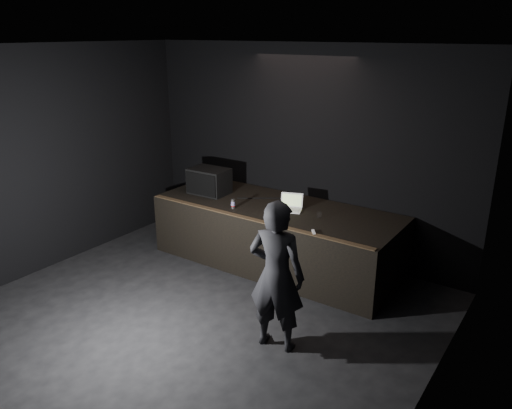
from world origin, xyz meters
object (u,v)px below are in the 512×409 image
object	(u,v)px
laptop	(291,206)
beer_can	(233,204)
person	(276,276)
stage_riser	(276,235)
stage_monitor	(209,181)

from	to	relation	value
laptop	beer_can	distance (m)	0.91
laptop	person	size ratio (longest dim) A/B	0.23
person	laptop	bearing A→B (deg)	-73.95
stage_riser	stage_monitor	xyz separation A→B (m)	(-1.32, -0.09, 0.72)
laptop	stage_monitor	bearing A→B (deg)	162.92
stage_monitor	laptop	distance (m)	1.59
laptop	beer_can	bearing A→B (deg)	-168.83
stage_riser	person	xyz separation A→B (m)	(1.23, -1.94, 0.44)
stage_riser	laptop	bearing A→B (deg)	0.69
laptop	person	world-z (taller)	person
stage_riser	beer_can	world-z (taller)	beer_can
stage_riser	laptop	distance (m)	0.62
stage_monitor	laptop	bearing A→B (deg)	0.95
person	beer_can	bearing A→B (deg)	-50.41
stage_riser	beer_can	size ratio (longest dim) A/B	26.26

